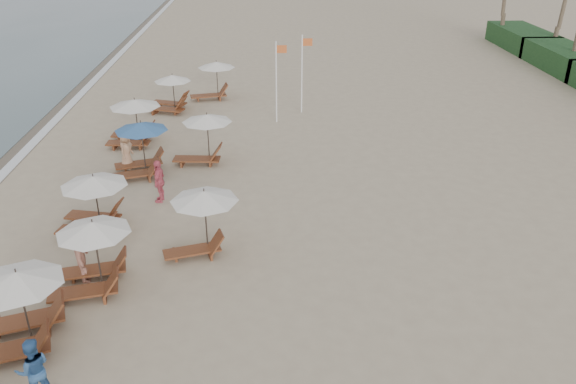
{
  "coord_description": "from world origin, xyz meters",
  "views": [
    {
      "loc": [
        0.12,
        -11.12,
        10.25
      ],
      "look_at": [
        1.0,
        7.38,
        1.3
      ],
      "focal_mm": 36.08,
      "sensor_mm": 36.0,
      "label": 1
    }
  ],
  "objects_px": {
    "lounger_station_4": "(138,150)",
    "inland_station_1": "(202,135)",
    "lounger_station_6": "(169,94)",
    "beachgoer_mid_b": "(83,254)",
    "beachgoer_far_a": "(159,181)",
    "lounger_station_2": "(89,257)",
    "lounger_station_5": "(132,122)",
    "flag_pole_near": "(277,78)",
    "lounger_station_3": "(90,204)",
    "lounger_station_1": "(14,313)",
    "beachgoer_mid_a": "(34,369)",
    "inland_station_2": "(212,78)",
    "beachgoer_far_b": "(126,150)",
    "inland_station_0": "(199,216)"
  },
  "relations": [
    {
      "from": "lounger_station_4",
      "to": "inland_station_1",
      "type": "xyz_separation_m",
      "value": [
        2.64,
        1.2,
        0.19
      ]
    },
    {
      "from": "lounger_station_4",
      "to": "lounger_station_6",
      "type": "bearing_deg",
      "value": 89.58
    },
    {
      "from": "beachgoer_mid_b",
      "to": "beachgoer_far_a",
      "type": "distance_m",
      "value": 5.6
    },
    {
      "from": "lounger_station_2",
      "to": "lounger_station_4",
      "type": "height_order",
      "value": "lounger_station_4"
    },
    {
      "from": "lounger_station_5",
      "to": "flag_pole_near",
      "type": "xyz_separation_m",
      "value": [
        7.13,
        3.01,
        1.26
      ]
    },
    {
      "from": "lounger_station_4",
      "to": "lounger_station_6",
      "type": "relative_size",
      "value": 1.03
    },
    {
      "from": "lounger_station_3",
      "to": "flag_pole_near",
      "type": "bearing_deg",
      "value": 59.3
    },
    {
      "from": "beachgoer_far_a",
      "to": "lounger_station_1",
      "type": "bearing_deg",
      "value": -9.33
    },
    {
      "from": "beachgoer_mid_b",
      "to": "inland_station_1",
      "type": "bearing_deg",
      "value": -30.63
    },
    {
      "from": "lounger_station_4",
      "to": "flag_pole_near",
      "type": "bearing_deg",
      "value": 47.62
    },
    {
      "from": "lounger_station_4",
      "to": "beachgoer_mid_a",
      "type": "xyz_separation_m",
      "value": [
        -0.02,
        -12.82,
        -0.31
      ]
    },
    {
      "from": "lounger_station_4",
      "to": "inland_station_2",
      "type": "bearing_deg",
      "value": 77.98
    },
    {
      "from": "lounger_station_3",
      "to": "beachgoer_mid_a",
      "type": "xyz_separation_m",
      "value": [
        0.72,
        -7.95,
        -0.25
      ]
    },
    {
      "from": "lounger_station_1",
      "to": "flag_pole_near",
      "type": "height_order",
      "value": "flag_pole_near"
    },
    {
      "from": "beachgoer_far_a",
      "to": "flag_pole_near",
      "type": "height_order",
      "value": "flag_pole_near"
    },
    {
      "from": "lounger_station_2",
      "to": "inland_station_1",
      "type": "bearing_deg",
      "value": 75.52
    },
    {
      "from": "lounger_station_6",
      "to": "beachgoer_far_b",
      "type": "relative_size",
      "value": 1.52
    },
    {
      "from": "inland_station_1",
      "to": "beachgoer_mid_a",
      "type": "distance_m",
      "value": 14.29
    },
    {
      "from": "inland_station_1",
      "to": "beachgoer_mid_a",
      "type": "xyz_separation_m",
      "value": [
        -2.66,
        -14.03,
        -0.49
      ]
    },
    {
      "from": "lounger_station_3",
      "to": "beachgoer_far_a",
      "type": "bearing_deg",
      "value": 47.8
    },
    {
      "from": "lounger_station_4",
      "to": "beachgoer_mid_b",
      "type": "relative_size",
      "value": 1.42
    },
    {
      "from": "lounger_station_2",
      "to": "beachgoer_far_b",
      "type": "relative_size",
      "value": 1.51
    },
    {
      "from": "lounger_station_6",
      "to": "inland_station_1",
      "type": "bearing_deg",
      "value": -71.84
    },
    {
      "from": "lounger_station_2",
      "to": "inland_station_2",
      "type": "bearing_deg",
      "value": 83.49
    },
    {
      "from": "inland_station_2",
      "to": "beachgoer_mid_b",
      "type": "xyz_separation_m",
      "value": [
        -2.56,
        -19.28,
        -0.34
      ]
    },
    {
      "from": "lounger_station_4",
      "to": "beachgoer_far_b",
      "type": "xyz_separation_m",
      "value": [
        -0.67,
        0.71,
        -0.26
      ]
    },
    {
      "from": "lounger_station_3",
      "to": "lounger_station_4",
      "type": "bearing_deg",
      "value": 81.34
    },
    {
      "from": "lounger_station_3",
      "to": "beachgoer_far_a",
      "type": "xyz_separation_m",
      "value": [
        2.03,
        2.24,
        -0.21
      ]
    },
    {
      "from": "lounger_station_5",
      "to": "lounger_station_6",
      "type": "relative_size",
      "value": 1.05
    },
    {
      "from": "lounger_station_6",
      "to": "inland_station_2",
      "type": "height_order",
      "value": "inland_station_2"
    },
    {
      "from": "lounger_station_1",
      "to": "beachgoer_far_a",
      "type": "relative_size",
      "value": 1.62
    },
    {
      "from": "lounger_station_5",
      "to": "beachgoer_mid_b",
      "type": "relative_size",
      "value": 1.46
    },
    {
      "from": "lounger_station_3",
      "to": "lounger_station_5",
      "type": "distance_m",
      "value": 8.63
    },
    {
      "from": "lounger_station_6",
      "to": "beachgoer_far_b",
      "type": "distance_m",
      "value": 8.38
    },
    {
      "from": "lounger_station_4",
      "to": "lounger_station_5",
      "type": "height_order",
      "value": "lounger_station_4"
    },
    {
      "from": "flag_pole_near",
      "to": "inland_station_0",
      "type": "bearing_deg",
      "value": -102.37
    },
    {
      "from": "lounger_station_5",
      "to": "flag_pole_near",
      "type": "distance_m",
      "value": 7.84
    },
    {
      "from": "inland_station_0",
      "to": "beachgoer_far_b",
      "type": "bearing_deg",
      "value": 118.08
    },
    {
      "from": "lounger_station_3",
      "to": "flag_pole_near",
      "type": "xyz_separation_m",
      "value": [
        6.91,
        11.63,
        1.33
      ]
    },
    {
      "from": "lounger_station_6",
      "to": "beachgoer_mid_b",
      "type": "bearing_deg",
      "value": -90.79
    },
    {
      "from": "flag_pole_near",
      "to": "lounger_station_4",
      "type": "bearing_deg",
      "value": -132.38
    },
    {
      "from": "beachgoer_mid_a",
      "to": "beachgoer_far_b",
      "type": "bearing_deg",
      "value": -111.04
    },
    {
      "from": "lounger_station_1",
      "to": "inland_station_2",
      "type": "distance_m",
      "value": 22.5
    },
    {
      "from": "inland_station_0",
      "to": "lounger_station_3",
      "type": "bearing_deg",
      "value": 156.53
    },
    {
      "from": "lounger_station_1",
      "to": "beachgoer_mid_a",
      "type": "distance_m",
      "value": 2.16
    },
    {
      "from": "lounger_station_3",
      "to": "inland_station_1",
      "type": "relative_size",
      "value": 0.96
    },
    {
      "from": "lounger_station_1",
      "to": "lounger_station_2",
      "type": "bearing_deg",
      "value": 63.51
    },
    {
      "from": "beachgoer_far_b",
      "to": "flag_pole_near",
      "type": "bearing_deg",
      "value": -35.43
    },
    {
      "from": "lounger_station_4",
      "to": "inland_station_0",
      "type": "bearing_deg",
      "value": -63.9
    },
    {
      "from": "lounger_station_2",
      "to": "lounger_station_5",
      "type": "relative_size",
      "value": 0.95
    }
  ]
}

